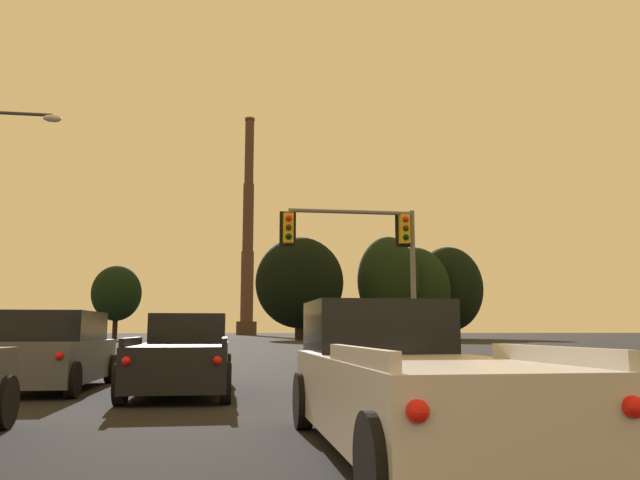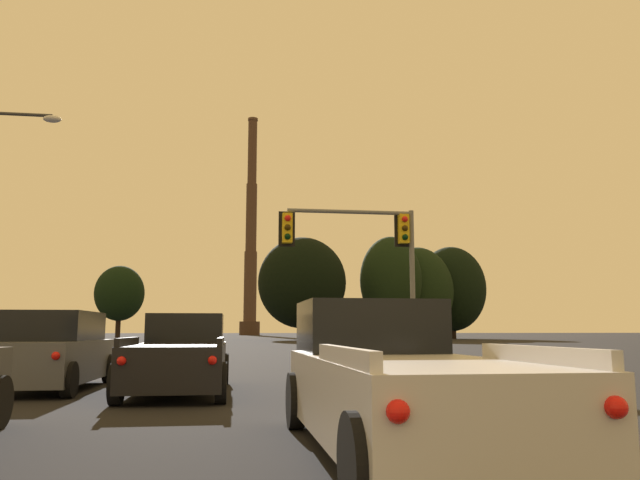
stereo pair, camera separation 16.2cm
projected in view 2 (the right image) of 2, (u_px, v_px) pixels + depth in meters
The scene contains 10 objects.
pickup_truck_center_lane_front at pixel (181, 356), 14.46m from camera, with size 2.21×5.52×1.82m.
pickup_truck_right_lane_second at pixel (395, 382), 7.39m from camera, with size 2.21×5.52×1.82m.
suv_left_lane_front at pixel (52, 352), 14.94m from camera, with size 2.21×4.95×1.86m.
traffic_light_overhead_right at pixel (368, 247), 21.99m from camera, with size 4.95×0.50×5.66m.
smokestack at pixel (251, 248), 177.22m from camera, with size 5.72×5.72×62.90m.
treeline_center_left at pixel (302, 283), 88.88m from camera, with size 12.58×11.32×14.62m.
treeline_center_right at pixel (451, 289), 103.00m from camera, with size 11.42×10.28×15.14m.
treeline_far_right at pixel (391, 281), 93.55m from camera, with size 9.36×8.42×15.43m.
treeline_left_mid at pixel (119, 293), 91.57m from camera, with size 7.17×6.46×10.83m.
treeline_right_mid at pixel (417, 291), 98.17m from camera, with size 11.38×10.25×14.43m.
Camera 2 is at (1.26, -0.46, 1.41)m, focal length 35.00 mm.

